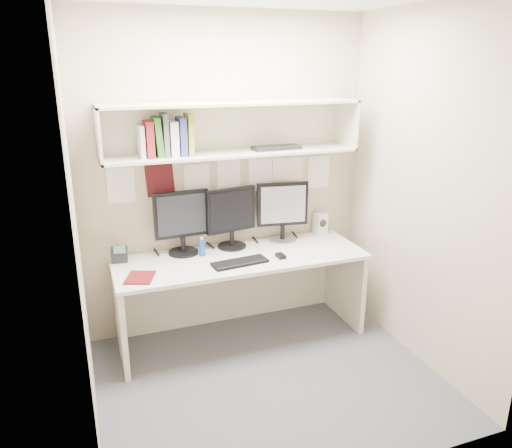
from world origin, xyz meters
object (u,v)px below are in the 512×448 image
object	(u,v)px
monitor_left	(182,220)
keyboard	(240,263)
maroon_notebook	(140,277)
speaker	(320,224)
desk	(241,297)
desk_phone	(119,254)
monitor_center	(231,216)
monitor_right	(283,210)

from	to	relation	value
monitor_left	keyboard	world-z (taller)	monitor_left
maroon_notebook	speaker	bearing A→B (deg)	34.73
desk	speaker	distance (m)	0.99
keyboard	desk_phone	world-z (taller)	desk_phone
desk	keyboard	bearing A→B (deg)	-109.71
monitor_center	monitor_right	xyz separation A→B (m)	(0.46, -0.00, 0.00)
maroon_notebook	desk_phone	distance (m)	0.40
desk	desk_phone	size ratio (longest dim) A/B	13.70
desk	monitor_center	world-z (taller)	monitor_center
desk	monitor_right	bearing A→B (deg)	25.71
monitor_center	monitor_right	size ratio (longest dim) A/B	0.98
monitor_left	monitor_right	distance (m)	0.87
monitor_right	speaker	distance (m)	0.42
speaker	desk_phone	xyz separation A→B (m)	(-1.76, -0.04, -0.04)
desk_phone	monitor_right	bearing A→B (deg)	8.34
desk	monitor_left	bearing A→B (deg)	152.19
monitor_center	keyboard	bearing A→B (deg)	-107.60
speaker	keyboard	bearing A→B (deg)	-163.84
desk	maroon_notebook	xyz separation A→B (m)	(-0.81, -0.17, 0.37)
maroon_notebook	desk	bearing A→B (deg)	32.13
monitor_center	maroon_notebook	xyz separation A→B (m)	(-0.81, -0.39, -0.27)
speaker	maroon_notebook	distance (m)	1.71
maroon_notebook	desk_phone	size ratio (longest dim) A/B	1.58
monitor_left	speaker	distance (m)	1.27
monitor_left	monitor_center	bearing A→B (deg)	-3.17
monitor_center	keyboard	distance (m)	0.46
speaker	desk_phone	world-z (taller)	speaker
keyboard	maroon_notebook	bearing A→B (deg)	174.52
monitor_center	maroon_notebook	distance (m)	0.94
monitor_right	maroon_notebook	world-z (taller)	monitor_right
monitor_center	keyboard	size ratio (longest dim) A/B	1.17
monitor_right	desk_phone	size ratio (longest dim) A/B	3.52
keyboard	speaker	distance (m)	0.99
desk	speaker	size ratio (longest dim) A/B	10.18
monitor_left	maroon_notebook	world-z (taller)	monitor_left
monitor_left	monitor_center	xyz separation A→B (m)	(0.41, 0.00, -0.00)
monitor_left	monitor_right	world-z (taller)	monitor_left
monitor_left	desk	bearing A→B (deg)	-30.98
monitor_right	maroon_notebook	xyz separation A→B (m)	(-1.27, -0.39, -0.27)
monitor_left	desk_phone	bearing A→B (deg)	177.77
desk	maroon_notebook	world-z (taller)	maroon_notebook
keyboard	speaker	world-z (taller)	speaker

